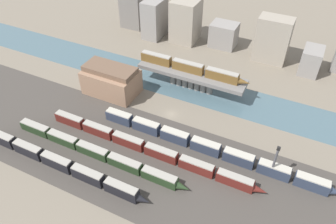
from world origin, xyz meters
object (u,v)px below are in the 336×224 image
train_on_bridge (191,68)px  train_yard_far (148,148)px  train_yard_near (60,163)px  train_yard_outer (209,148)px  signal_tower (275,161)px  warehouse_building (111,80)px  train_yard_mid (96,152)px

train_on_bridge → train_yard_far: train_on_bridge is taller
train_on_bridge → train_yard_near: train_on_bridge is taller
train_yard_near → train_on_bridge: bearing=71.1°
train_yard_near → train_yard_outer: 47.43m
train_yard_near → train_yard_far: size_ratio=0.81×
train_yard_near → signal_tower: signal_tower is taller
train_yard_near → train_yard_far: train_yard_near is taller
train_yard_near → warehouse_building: 41.55m
train_yard_far → warehouse_building: bearing=141.7°
train_yard_near → signal_tower: bearing=23.4°
train_yard_outer → warehouse_building: warehouse_building is taller
train_on_bridge → train_yard_near: bearing=-108.9°
train_on_bridge → warehouse_building: warehouse_building is taller
train_yard_near → train_yard_far: (21.37, 17.79, -0.19)m
train_on_bridge → signal_tower: 51.08m
train_yard_outer → signal_tower: signal_tower is taller
train_yard_far → train_yard_outer: size_ratio=0.96×
signal_tower → train_on_bridge: bearing=142.1°
train_yard_far → signal_tower: signal_tower is taller
train_yard_mid → train_yard_outer: train_yard_outer is taller
train_on_bridge → signal_tower: signal_tower is taller
train_on_bridge → signal_tower: (40.20, -31.34, -3.16)m
train_yard_mid → signal_tower: bearing=17.7°
signal_tower → warehouse_building: bearing=167.6°
train_yard_far → train_yard_outer: bearing=26.4°
train_yard_outer → train_on_bridge: bearing=122.8°
train_yard_mid → warehouse_building: size_ratio=3.06×
train_on_bridge → warehouse_building: size_ratio=2.19×
train_yard_mid → signal_tower: (52.53, 16.79, 4.83)m
train_yard_outer → warehouse_building: 49.02m
train_yard_far → train_yard_outer: train_yard_outer is taller
train_on_bridge → train_yard_mid: bearing=-104.4°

